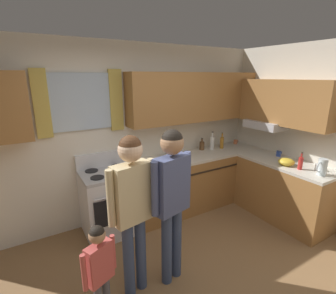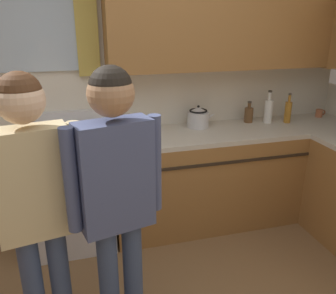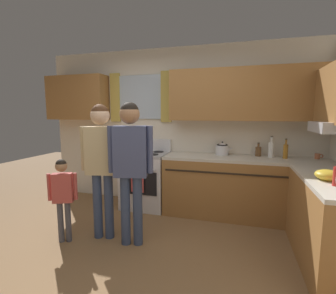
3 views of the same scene
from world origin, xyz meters
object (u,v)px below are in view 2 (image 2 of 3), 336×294
Objects in this scene: bottle_oil_amber at (288,111)px; stovetop_kettle at (198,117)px; bottle_squat_brown at (249,114)px; stove_oven at (68,192)px; adult_in_plaid at (116,187)px; bottle_milk_white at (268,111)px; adult_holding_child at (34,195)px; cup_terracotta at (319,113)px.

bottle_oil_amber is 1.04× the size of stovetop_kettle.
bottle_oil_amber is at bearing -17.19° from bottle_squat_brown.
bottle_oil_amber reaches higher than stove_oven.
stovetop_kettle is (-0.53, -0.02, 0.02)m from bottle_squat_brown.
adult_in_plaid is (0.28, -1.18, 0.58)m from stove_oven.
adult_holding_child is (-2.03, -1.25, 0.01)m from bottle_milk_white.
stovetop_kettle is (1.21, 0.16, 0.53)m from stove_oven.
cup_terracotta is (0.62, 0.05, -0.08)m from bottle_milk_white.
bottle_milk_white is 0.63m from cup_terracotta.
bottle_squat_brown is 2.28m from adult_holding_child.
bottle_milk_white reaches higher than bottle_squat_brown.
stovetop_kettle reaches higher than cup_terracotta.
bottle_oil_amber is 2.21m from adult_in_plaid.
adult_holding_child is at bearing 173.16° from adult_in_plaid.
adult_in_plaid reaches higher than cup_terracotta.
bottle_milk_white is at bearing 3.48° from stove_oven.
bottle_milk_white is at bearing -175.83° from cup_terracotta.
bottle_oil_amber is 0.89m from stovetop_kettle.
stove_oven is 1.33m from stovetop_kettle.
stovetop_kettle is (-1.32, -0.01, 0.06)m from cup_terracotta.
adult_in_plaid is at bearing -76.69° from stove_oven.
adult_in_plaid reaches higher than stovetop_kettle.
stove_oven is 0.67× the size of adult_holding_child.
adult_holding_child is at bearing -135.91° from stovetop_kettle.
adult_holding_child is at bearing -144.72° from bottle_squat_brown.
bottle_milk_white is at bearing 38.57° from adult_in_plaid.
adult_in_plaid is at bearing -145.37° from bottle_oil_amber.
cup_terracotta is (2.53, 0.16, 0.47)m from stove_oven.
stove_oven is 1.82m from bottle_squat_brown.
bottle_oil_amber is at bearing -168.12° from cup_terracotta.
bottle_oil_amber is 2.52m from adult_holding_child.
bottle_squat_brown is 1.88× the size of cup_terracotta.
stove_oven is 0.66× the size of adult_in_plaid.
adult_holding_child is at bearing -96.07° from stove_oven.
bottle_milk_white is 0.19× the size of adult_in_plaid.
bottle_oil_amber is at bearing 34.63° from adult_in_plaid.
bottle_squat_brown is at bearing 178.64° from cup_terracotta.
bottle_milk_white is 2.08m from adult_in_plaid.
adult_holding_child reaches higher than cup_terracotta.
bottle_oil_amber reaches higher than cup_terracotta.
bottle_squat_brown reaches higher than cup_terracotta.
adult_in_plaid reaches higher than adult_holding_child.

